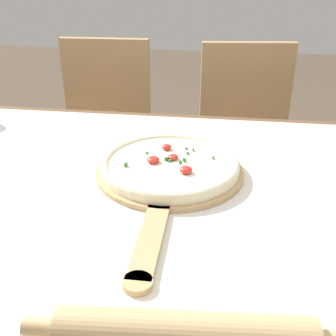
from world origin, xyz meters
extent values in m
cube|color=brown|center=(0.00, 0.00, 0.71)|extent=(1.47, 1.04, 0.03)
cube|color=silver|center=(0.00, 0.00, 0.72)|extent=(1.39, 0.96, 0.00)
cylinder|color=tan|center=(0.05, 0.10, 0.73)|extent=(0.35, 0.35, 0.01)
cube|color=tan|center=(0.05, -0.17, 0.73)|extent=(0.05, 0.24, 0.01)
cylinder|color=tan|center=(0.05, -0.29, 0.73)|extent=(0.05, 0.05, 0.01)
cylinder|color=beige|center=(0.05, 0.10, 0.75)|extent=(0.33, 0.33, 0.02)
torus|color=beige|center=(0.05, 0.10, 0.75)|extent=(0.33, 0.33, 0.02)
cylinder|color=white|center=(0.05, 0.10, 0.75)|extent=(0.29, 0.29, 0.00)
ellipsoid|color=red|center=(0.03, 0.16, 0.76)|extent=(0.02, 0.02, 0.01)
ellipsoid|color=red|center=(0.09, 0.05, 0.76)|extent=(0.03, 0.03, 0.02)
ellipsoid|color=red|center=(0.06, 0.11, 0.76)|extent=(0.03, 0.03, 0.01)
ellipsoid|color=red|center=(0.01, 0.09, 0.76)|extent=(0.03, 0.03, 0.01)
cube|color=#387533|center=(0.04, 0.10, 0.76)|extent=(0.01, 0.01, 0.01)
cube|color=#387533|center=(-0.05, 0.06, 0.76)|extent=(0.01, 0.01, 0.01)
cube|color=#387533|center=(0.08, 0.10, 0.76)|extent=(0.01, 0.01, 0.01)
cube|color=#387533|center=(0.15, 0.13, 0.76)|extent=(0.01, 0.01, 0.01)
cube|color=#387533|center=(0.05, 0.10, 0.76)|extent=(0.01, 0.01, 0.01)
cube|color=#387533|center=(0.09, 0.14, 0.76)|extent=(0.01, 0.01, 0.01)
cube|color=#387533|center=(0.08, 0.09, 0.76)|extent=(0.01, 0.01, 0.01)
cube|color=#387533|center=(-0.01, 0.13, 0.76)|extent=(0.01, 0.01, 0.01)
cube|color=#387533|center=(0.10, 0.17, 0.76)|extent=(0.01, 0.01, 0.01)
cube|color=#387533|center=(0.08, 0.17, 0.76)|extent=(0.01, 0.01, 0.01)
cylinder|color=tan|center=(0.14, -0.40, 0.75)|extent=(0.35, 0.09, 0.06)
cylinder|color=tan|center=(-0.06, -0.41, 0.75)|extent=(0.05, 0.03, 0.03)
cube|color=tan|center=(-0.34, 0.78, 0.43)|extent=(0.41, 0.41, 0.02)
cube|color=tan|center=(-0.35, 0.97, 0.66)|extent=(0.38, 0.05, 0.44)
cylinder|color=tan|center=(-0.49, 0.62, 0.21)|extent=(0.04, 0.04, 0.41)
cylinder|color=tan|center=(-0.17, 0.63, 0.21)|extent=(0.04, 0.04, 0.41)
cylinder|color=tan|center=(-0.50, 0.94, 0.21)|extent=(0.04, 0.04, 0.41)
cylinder|color=tan|center=(-0.18, 0.95, 0.21)|extent=(0.04, 0.04, 0.41)
cube|color=tan|center=(0.28, 0.78, 0.43)|extent=(0.44, 0.44, 0.02)
cube|color=tan|center=(0.26, 0.96, 0.66)|extent=(0.38, 0.08, 0.44)
cylinder|color=tan|center=(0.14, 0.61, 0.21)|extent=(0.04, 0.04, 0.41)
cylinder|color=tan|center=(0.46, 0.64, 0.21)|extent=(0.04, 0.04, 0.41)
cylinder|color=tan|center=(0.10, 0.92, 0.21)|extent=(0.04, 0.04, 0.41)
cylinder|color=tan|center=(0.42, 0.96, 0.21)|extent=(0.04, 0.04, 0.41)
camera|label=1|loc=(0.17, -0.79, 1.20)|focal=45.00mm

